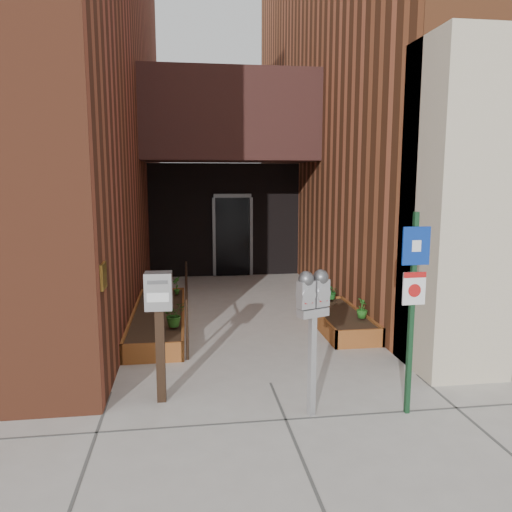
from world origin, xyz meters
name	(u,v)px	position (x,y,z in m)	size (l,w,h in m)	color
ground	(270,383)	(0.00, 0.00, 0.00)	(80.00, 80.00, 0.00)	#9E9991
architecture	(217,82)	(-0.18, 6.89, 4.98)	(20.00, 14.60, 10.00)	brown
planter_left	(159,320)	(-1.55, 2.70, 0.13)	(0.90, 3.60, 0.30)	brown
planter_right	(339,320)	(1.60, 2.20, 0.13)	(0.80, 2.20, 0.30)	brown
handrail	(186,285)	(-1.05, 2.65, 0.75)	(0.04, 3.34, 0.90)	black
parking_meter	(313,304)	(0.30, -0.92, 1.27)	(0.38, 0.25, 1.64)	#AEAEB0
sign_post	(413,292)	(1.38, -1.03, 1.39)	(0.31, 0.08, 2.26)	#163C20
payment_dropbox	(159,309)	(-1.36, -0.33, 1.12)	(0.31, 0.24, 1.55)	black
shrub_left_a	(174,314)	(-1.25, 1.70, 0.50)	(0.35, 0.35, 0.39)	#225117
shrub_left_b	(167,299)	(-1.41, 2.86, 0.47)	(0.19, 0.19, 0.34)	#225016
shrub_left_c	(166,288)	(-1.45, 3.76, 0.46)	(0.18, 0.18, 0.32)	#19581A
shrub_left_d	(176,285)	(-1.25, 3.91, 0.48)	(0.19, 0.19, 0.36)	#27601B
shrub_right_a	(362,308)	(1.85, 1.75, 0.47)	(0.19, 0.19, 0.33)	#205E1B
shrub_right_b	(325,302)	(1.35, 2.26, 0.47)	(0.18, 0.18, 0.34)	#20631C
shrub_right_c	(332,292)	(1.72, 3.07, 0.45)	(0.27, 0.27, 0.30)	#1A5D1F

